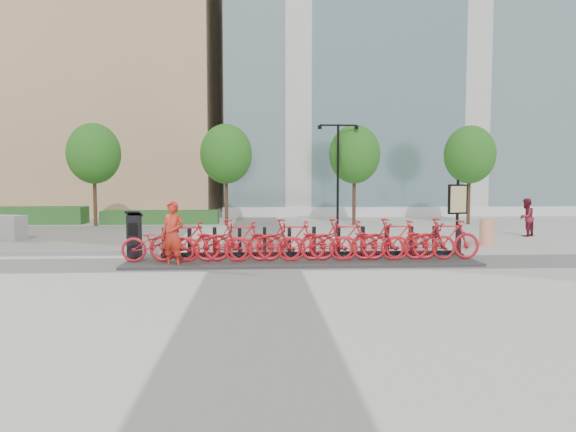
{
  "coord_description": "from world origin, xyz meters",
  "views": [
    {
      "loc": [
        0.1,
        -13.97,
        2.28
      ],
      "look_at": [
        1.0,
        1.5,
        1.2
      ],
      "focal_mm": 32.0,
      "sensor_mm": 36.0,
      "label": 1
    }
  ],
  "objects": [
    {
      "name": "kiosk",
      "position": [
        -3.35,
        0.41,
        0.73
      ],
      "size": [
        0.44,
        0.38,
        1.36
      ],
      "rotation": [
        0.0,
        0.0,
        -0.08
      ],
      "color": "black",
      "rests_on": "dock_pad"
    },
    {
      "name": "hedge_b",
      "position": [
        -5.0,
        13.2,
        0.35
      ],
      "size": [
        6.0,
        1.2,
        0.7
      ],
      "primitive_type": "cube",
      "color": "#234C22",
      "rests_on": "ground"
    },
    {
      "name": "worker_red",
      "position": [
        -2.13,
        -0.53,
        0.87
      ],
      "size": [
        0.74,
        0.62,
        1.74
      ],
      "primitive_type": "imported",
      "rotation": [
        0.0,
        0.0,
        -0.36
      ],
      "color": "red",
      "rests_on": "ground"
    },
    {
      "name": "bike_1",
      "position": [
        -1.88,
        -0.05,
        0.65
      ],
      "size": [
        1.91,
        0.54,
        1.15
      ],
      "primitive_type": "imported",
      "rotation": [
        0.0,
        0.0,
        1.57
      ],
      "color": "red",
      "rests_on": "dock_pad"
    },
    {
      "name": "bike_0",
      "position": [
        -2.6,
        -0.05,
        0.6
      ],
      "size": [
        1.97,
        0.69,
        1.03
      ],
      "primitive_type": "imported",
      "rotation": [
        0.0,
        0.0,
        1.57
      ],
      "color": "red",
      "rests_on": "dock_pad"
    },
    {
      "name": "bike_4",
      "position": [
        0.28,
        -0.05,
        0.6
      ],
      "size": [
        1.97,
        0.69,
        1.03
      ],
      "primitive_type": "imported",
      "rotation": [
        0.0,
        0.0,
        1.57
      ],
      "color": "red",
      "rests_on": "dock_pad"
    },
    {
      "name": "bike_11",
      "position": [
        5.32,
        -0.05,
        0.65
      ],
      "size": [
        1.91,
        0.54,
        1.15
      ],
      "primitive_type": "imported",
      "rotation": [
        0.0,
        0.0,
        1.57
      ],
      "color": "red",
      "rests_on": "dock_pad"
    },
    {
      "name": "glass_building",
      "position": [
        14.0,
        26.0,
        12.0
      ],
      "size": [
        32.0,
        16.0,
        24.0
      ],
      "primitive_type": "cube",
      "color": "#355F6E",
      "rests_on": "ground"
    },
    {
      "name": "bike_5",
      "position": [
        1.0,
        -0.05,
        0.65
      ],
      "size": [
        1.91,
        0.54,
        1.15
      ],
      "primitive_type": "imported",
      "rotation": [
        0.0,
        0.0,
        1.57
      ],
      "color": "red",
      "rests_on": "dock_pad"
    },
    {
      "name": "tree_0",
      "position": [
        -8.0,
        12.0,
        3.59
      ],
      "size": [
        2.6,
        2.6,
        5.1
      ],
      "color": "#4F3426",
      "rests_on": "ground"
    },
    {
      "name": "bike_3",
      "position": [
        -0.44,
        -0.05,
        0.65
      ],
      "size": [
        1.91,
        0.54,
        1.15
      ],
      "primitive_type": "imported",
      "rotation": [
        0.0,
        0.0,
        1.57
      ],
      "color": "red",
      "rests_on": "dock_pad"
    },
    {
      "name": "bike_8",
      "position": [
        3.16,
        -0.05,
        0.6
      ],
      "size": [
        1.97,
        0.69,
        1.03
      ],
      "primitive_type": "imported",
      "rotation": [
        0.0,
        0.0,
        1.57
      ],
      "color": "red",
      "rests_on": "dock_pad"
    },
    {
      "name": "bike_6",
      "position": [
        1.72,
        -0.05,
        0.6
      ],
      "size": [
        1.97,
        0.69,
        1.03
      ],
      "primitive_type": "imported",
      "rotation": [
        0.0,
        0.0,
        1.57
      ],
      "color": "red",
      "rests_on": "dock_pad"
    },
    {
      "name": "gravel_patch",
      "position": [
        -10.0,
        7.0,
        0.01
      ],
      "size": [
        14.0,
        14.0,
        0.0
      ],
      "primitive_type": "plane",
      "color": "#4A4846",
      "rests_on": "ground"
    },
    {
      "name": "streetlamp",
      "position": [
        4.0,
        11.0,
        3.13
      ],
      "size": [
        2.0,
        0.2,
        5.0
      ],
      "color": "black",
      "rests_on": "ground"
    },
    {
      "name": "ground",
      "position": [
        0.0,
        0.0,
        0.0
      ],
      "size": [
        120.0,
        120.0,
        0.0
      ],
      "primitive_type": "plane",
      "color": "#AAAAA3"
    },
    {
      "name": "tree_3",
      "position": [
        11.0,
        12.0,
        3.59
      ],
      "size": [
        2.6,
        2.6,
        5.1
      ],
      "color": "#4F3426",
      "rests_on": "ground"
    },
    {
      "name": "tan_building",
      "position": [
        -16.0,
        26.0,
        15.0
      ],
      "size": [
        26.0,
        16.0,
        30.0
      ],
      "primitive_type": "cube",
      "color": "tan",
      "rests_on": "ground"
    },
    {
      "name": "map_sign",
      "position": [
        7.1,
        3.63,
        1.52
      ],
      "size": [
        0.75,
        0.31,
        2.3
      ],
      "rotation": [
        0.0,
        0.0,
        0.28
      ],
      "color": "black",
      "rests_on": "ground"
    },
    {
      "name": "pedestrian",
      "position": [
        10.97,
        6.19,
        0.77
      ],
      "size": [
        0.95,
        0.91,
        1.55
      ],
      "primitive_type": "imported",
      "rotation": [
        0.0,
        0.0,
        3.73
      ],
      "color": "maroon",
      "rests_on": "ground"
    },
    {
      "name": "construction_barrel",
      "position": [
        8.02,
        3.3,
        0.47
      ],
      "size": [
        0.58,
        0.58,
        0.94
      ],
      "primitive_type": "cylinder",
      "rotation": [
        0.0,
        0.0,
        0.21
      ],
      "color": "#F64F14",
      "rests_on": "ground"
    },
    {
      "name": "bike_10",
      "position": [
        4.6,
        -0.05,
        0.6
      ],
      "size": [
        1.97,
        0.69,
        1.03
      ],
      "primitive_type": "imported",
      "rotation": [
        0.0,
        0.0,
        1.57
      ],
      "color": "red",
      "rests_on": "dock_pad"
    },
    {
      "name": "bike_7",
      "position": [
        2.44,
        -0.05,
        0.65
      ],
      "size": [
        1.91,
        0.54,
        1.15
      ],
      "primitive_type": "imported",
      "rotation": [
        0.0,
        0.0,
        1.57
      ],
      "color": "red",
      "rests_on": "dock_pad"
    },
    {
      "name": "bike_9",
      "position": [
        3.88,
        -0.05,
        0.65
      ],
      "size": [
        1.91,
        0.54,
        1.15
      ],
      "primitive_type": "imported",
      "rotation": [
        0.0,
        0.0,
        1.57
      ],
      "color": "red",
      "rests_on": "dock_pad"
    },
    {
      "name": "dock_pad",
      "position": [
        1.3,
        0.3,
        0.04
      ],
      "size": [
        9.6,
        2.4,
        0.08
      ],
      "primitive_type": "cube",
      "color": "#333333",
      "rests_on": "ground"
    },
    {
      "name": "bike_2",
      "position": [
        -1.16,
        -0.05,
        0.6
      ],
      "size": [
        1.97,
        0.69,
        1.03
      ],
      "primitive_type": "imported",
      "rotation": [
        0.0,
        0.0,
        1.57
      ],
      "color": "red",
      "rests_on": "dock_pad"
    },
    {
      "name": "dock_rail_posts",
      "position": [
        1.72,
        0.77,
        0.51
      ],
      "size": [
        8.74,
        0.5,
        0.85
      ],
      "primitive_type": null,
      "color": "black",
      "rests_on": "dock_pad"
    },
    {
      "name": "tree_1",
      "position": [
        -1.5,
        12.0,
        3.59
      ],
      "size": [
        2.6,
        2.6,
        5.1
      ],
      "color": "#4F3426",
      "rests_on": "ground"
    },
    {
      "name": "tree_2",
      "position": [
        5.0,
        12.0,
        3.59
      ],
      "size": [
        2.6,
        2.6,
        5.1
      ],
      "color": "#4F3426",
      "rests_on": "ground"
    }
  ]
}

